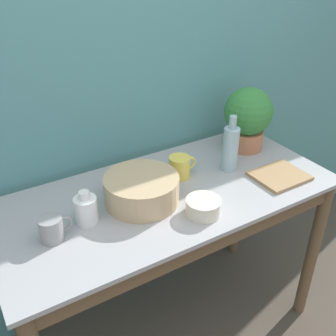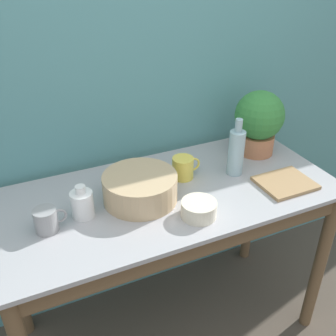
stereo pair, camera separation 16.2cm
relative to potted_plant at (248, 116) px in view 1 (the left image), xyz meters
The scene contains 10 objects.
wall_back 0.63m from the potted_plant, 155.89° to the left, with size 6.00×0.05×2.40m.
counter_table 0.67m from the potted_plant, 162.70° to the right, with size 1.48×0.68×0.87m.
potted_plant is the anchor object (origin of this frame).
bowl_wash_large 0.71m from the potted_plant, 167.82° to the right, with size 0.31×0.31×0.12m.
bottle_tall 0.26m from the potted_plant, 148.19° to the right, with size 0.07×0.07×0.27m.
bottle_short 0.95m from the potted_plant, behind, with size 0.09×0.09×0.14m.
mug_yellow 0.46m from the potted_plant, behind, with size 0.13×0.10×0.10m.
mug_grey 1.09m from the potted_plant, 169.95° to the right, with size 0.12×0.09×0.09m.
bowl_small_cream 0.64m from the potted_plant, 146.02° to the right, with size 0.14×0.14×0.06m.
tray_board 0.36m from the potted_plant, 100.95° to the right, with size 0.23×0.20×0.02m.
Camera 1 is at (-0.73, -0.86, 1.81)m, focal length 42.00 mm.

